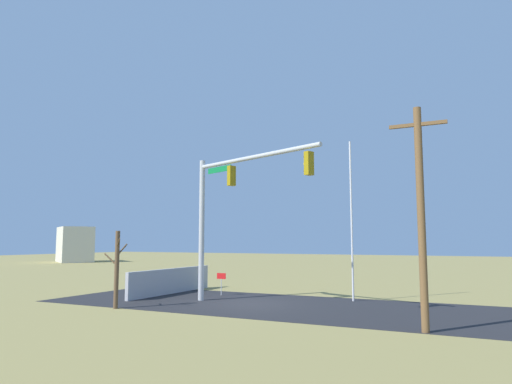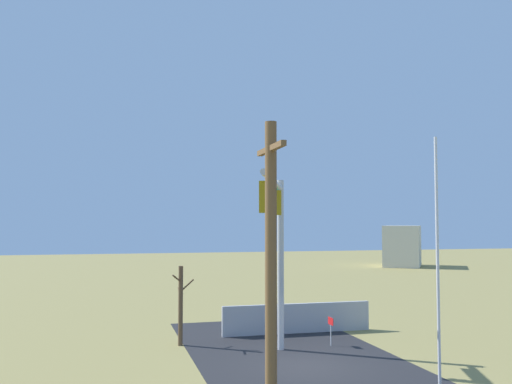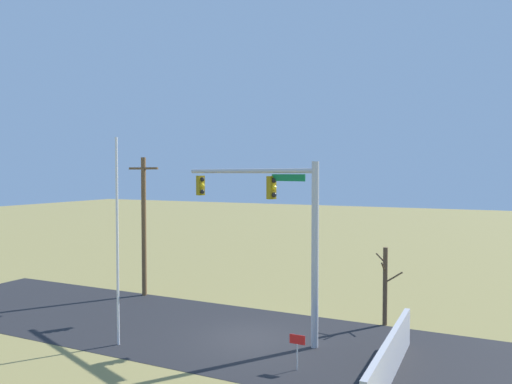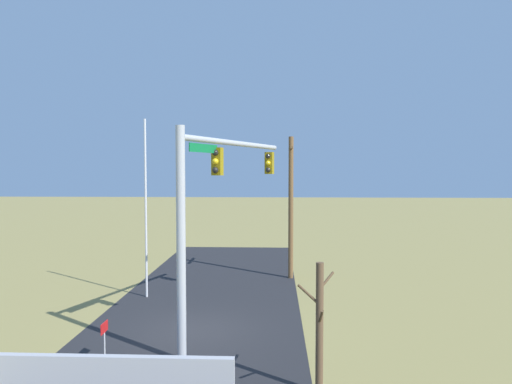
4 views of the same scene
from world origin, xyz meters
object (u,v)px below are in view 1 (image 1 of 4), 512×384
at_px(bare_tree, 117,268).
at_px(open_sign, 221,279).
at_px(signal_mast, 228,198).
at_px(utility_pole, 421,212).
at_px(distant_building, 75,244).
at_px(flagpole, 352,220).

height_order(bare_tree, open_sign, bare_tree).
xyz_separation_m(signal_mast, utility_pole, (-9.11, 2.92, -1.10)).
height_order(utility_pole, distant_building, utility_pole).
relative_size(signal_mast, bare_tree, 2.17).
bearing_deg(utility_pole, flagpole, -58.96).
relative_size(utility_pole, open_sign, 6.21).
relative_size(utility_pole, bare_tree, 2.20).
xyz_separation_m(flagpole, open_sign, (7.19, 0.71, -3.15)).
height_order(flagpole, open_sign, flagpole).
bearing_deg(distant_building, open_sign, -179.73).
relative_size(open_sign, distant_building, 0.19).
xyz_separation_m(flagpole, utility_pole, (-4.03, 6.70, -0.11)).
distance_m(signal_mast, flagpole, 6.41).
bearing_deg(utility_pole, bare_tree, 1.50).
bearing_deg(bare_tree, distant_building, -40.43).
bearing_deg(open_sign, utility_pole, 151.91).
relative_size(flagpole, utility_pole, 1.07).
height_order(utility_pole, bare_tree, utility_pole).
height_order(flagpole, bare_tree, flagpole).
xyz_separation_m(utility_pole, bare_tree, (12.97, 0.34, -2.16)).
relative_size(flagpole, open_sign, 6.65).
bearing_deg(flagpole, signal_mast, 36.70).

